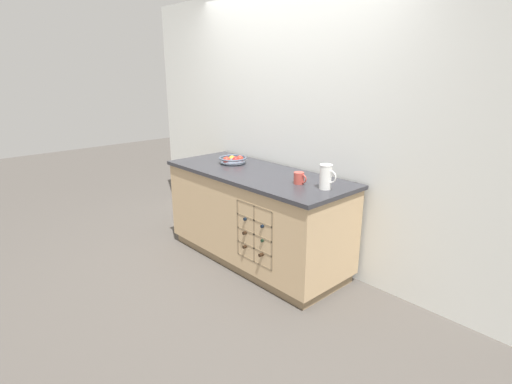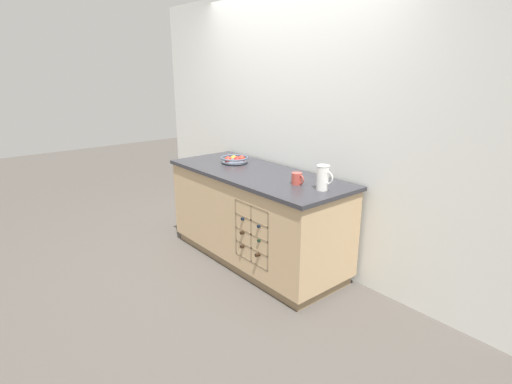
{
  "view_description": "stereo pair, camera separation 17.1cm",
  "coord_description": "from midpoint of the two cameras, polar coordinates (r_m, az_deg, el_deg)",
  "views": [
    {
      "loc": [
        2.64,
        -2.42,
        1.8
      ],
      "look_at": [
        0.0,
        0.0,
        0.7
      ],
      "focal_mm": 28.0,
      "sensor_mm": 36.0,
      "label": 1
    },
    {
      "loc": [
        2.76,
        -2.29,
        1.8
      ],
      "look_at": [
        0.0,
        0.0,
        0.7
      ],
      "focal_mm": 28.0,
      "sensor_mm": 36.0,
      "label": 2
    }
  ],
  "objects": [
    {
      "name": "white_pitcher",
      "position": [
        3.17,
        11.09,
        2.09
      ],
      "size": [
        0.15,
        0.1,
        0.2
      ],
      "color": "white",
      "rests_on": "kitchen_island"
    },
    {
      "name": "fruit_bowl",
      "position": [
        4.03,
        -1.85,
        4.71
      ],
      "size": [
        0.28,
        0.28,
        0.08
      ],
      "color": "#4C5666",
      "rests_on": "kitchen_island"
    },
    {
      "name": "kitchen_island",
      "position": [
        3.82,
        1.29,
        -3.52
      ],
      "size": [
        1.91,
        0.77,
        0.89
      ],
      "color": "#8B7354",
      "rests_on": "ground_plane"
    },
    {
      "name": "ground_plane",
      "position": [
        4.01,
        1.24,
        -9.54
      ],
      "size": [
        14.0,
        14.0,
        0.0
      ],
      "primitive_type": "plane",
      "color": "#4C4742"
    },
    {
      "name": "back_wall",
      "position": [
        3.91,
        6.15,
        9.33
      ],
      "size": [
        4.4,
        0.06,
        2.55
      ],
      "primitive_type": "cube",
      "color": "silver",
      "rests_on": "ground_plane"
    },
    {
      "name": "ceramic_mug",
      "position": [
        3.31,
        7.36,
        1.9
      ],
      "size": [
        0.13,
        0.09,
        0.1
      ],
      "color": "#B7473D",
      "rests_on": "kitchen_island"
    }
  ]
}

